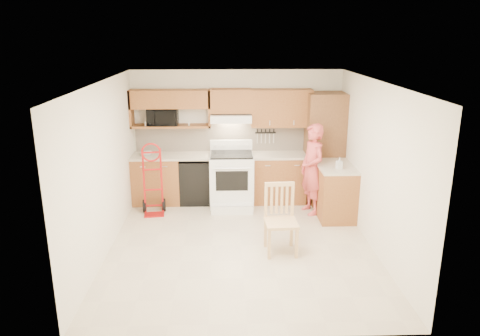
{
  "coord_description": "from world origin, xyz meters",
  "views": [
    {
      "loc": [
        -0.23,
        -6.45,
        3.17
      ],
      "look_at": [
        0.0,
        0.5,
        1.1
      ],
      "focal_mm": 34.27,
      "sensor_mm": 36.0,
      "label": 1
    }
  ],
  "objects_px": {
    "range": "(232,176)",
    "dining_chair": "(281,220)",
    "person": "(312,169)",
    "hand_truck": "(153,182)",
    "microwave": "(163,117)"
  },
  "relations": [
    {
      "from": "person",
      "to": "hand_truck",
      "type": "distance_m",
      "value": 2.86
    },
    {
      "from": "hand_truck",
      "to": "dining_chair",
      "type": "distance_m",
      "value": 2.65
    },
    {
      "from": "range",
      "to": "person",
      "type": "height_order",
      "value": "person"
    },
    {
      "from": "dining_chair",
      "to": "range",
      "type": "bearing_deg",
      "value": 106.92
    },
    {
      "from": "range",
      "to": "person",
      "type": "xyz_separation_m",
      "value": [
        1.43,
        -0.39,
        0.23
      ]
    },
    {
      "from": "microwave",
      "to": "hand_truck",
      "type": "height_order",
      "value": "microwave"
    },
    {
      "from": "microwave",
      "to": "range",
      "type": "height_order",
      "value": "microwave"
    },
    {
      "from": "microwave",
      "to": "range",
      "type": "relative_size",
      "value": 0.48
    },
    {
      "from": "microwave",
      "to": "dining_chair",
      "type": "height_order",
      "value": "microwave"
    },
    {
      "from": "range",
      "to": "dining_chair",
      "type": "height_order",
      "value": "range"
    },
    {
      "from": "microwave",
      "to": "dining_chair",
      "type": "distance_m",
      "value": 3.26
    },
    {
      "from": "microwave",
      "to": "person",
      "type": "bearing_deg",
      "value": -16.25
    },
    {
      "from": "person",
      "to": "range",
      "type": "bearing_deg",
      "value": -122.34
    },
    {
      "from": "hand_truck",
      "to": "dining_chair",
      "type": "xyz_separation_m",
      "value": [
        2.12,
        -1.6,
        -0.07
      ]
    },
    {
      "from": "person",
      "to": "dining_chair",
      "type": "bearing_deg",
      "value": -42.35
    }
  ]
}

